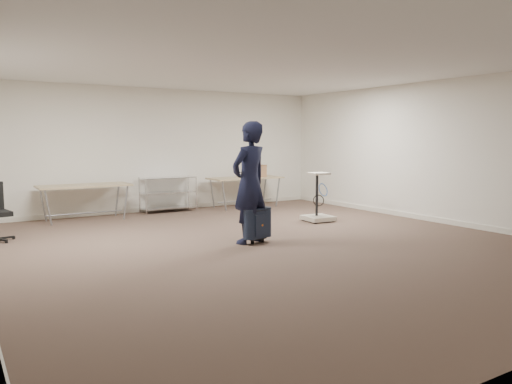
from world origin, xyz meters
TOP-DOWN VIEW (x-y plane):
  - ground at (0.00, 0.00)m, footprint 9.00×9.00m
  - room_shell at (0.00, 1.38)m, footprint 8.00×9.00m
  - folding_table_left at (-1.90, 3.95)m, footprint 1.80×0.75m
  - folding_table_right at (1.90, 3.95)m, footprint 1.80×0.75m
  - wire_shelf at (0.00, 4.20)m, footprint 1.22×0.47m
  - person at (-0.19, 0.28)m, footprint 0.81×0.65m
  - suitcase at (-0.11, 0.19)m, footprint 0.38×0.27m
  - equipment_cart at (2.08, 1.36)m, footprint 0.57×0.57m
  - cardboard_box at (2.22, 3.91)m, footprint 0.43×0.35m

SIDE VIEW (x-z plane):
  - ground at x=0.00m, z-range 0.00..0.00m
  - room_shell at x=0.00m, z-range -4.45..4.55m
  - equipment_cart at x=2.08m, z-range -0.23..0.75m
  - suitcase at x=-0.11m, z-range -0.15..0.80m
  - wire_shelf at x=0.00m, z-range 0.04..0.84m
  - folding_table_left at x=-1.90m, z-range 0.31..1.04m
  - folding_table_right at x=1.90m, z-range 0.31..1.04m
  - cardboard_box at x=2.22m, z-range 0.73..1.02m
  - person at x=-0.19m, z-range 0.00..1.93m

